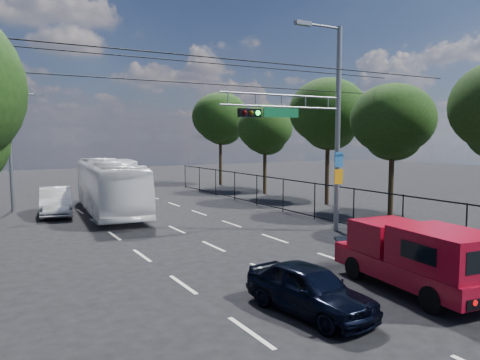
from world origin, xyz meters
TOP-DOWN VIEW (x-y plane):
  - ground at (0.00, 0.00)m, footprint 120.00×120.00m
  - lane_markings at (-0.00, 14.00)m, footprint 6.12×38.00m
  - signal_mast at (5.28, 7.99)m, footprint 6.43×0.39m
  - streetlight_left at (-6.33, 22.00)m, footprint 2.09×0.22m
  - utility_wires at (0.00, 8.83)m, footprint 22.00×5.04m
  - fence_right at (7.60, 12.17)m, footprint 0.06×34.03m
  - tree_right_b at (11.22, 9.02)m, footprint 4.50×4.50m
  - tree_right_c at (11.82, 15.02)m, footprint 5.10×5.10m
  - tree_right_d at (11.42, 22.02)m, footprint 4.32×4.32m
  - tree_right_e at (11.62, 30.02)m, footprint 5.28×5.28m
  - red_pickup at (2.62, 0.12)m, footprint 2.46×5.47m
  - navy_hatchback at (-1.11, 0.28)m, footprint 1.96×3.90m
  - white_bus at (-1.52, 18.62)m, footprint 3.69×11.49m
  - white_van at (-4.44, 19.35)m, footprint 2.27×4.97m

SIDE VIEW (x-z plane):
  - ground at x=0.00m, z-range 0.00..0.00m
  - lane_markings at x=0.00m, z-range 0.00..0.01m
  - navy_hatchback at x=-1.11m, z-range 0.00..1.28m
  - white_van at x=-4.44m, z-range 0.00..1.58m
  - fence_right at x=7.60m, z-range 0.03..2.03m
  - red_pickup at x=2.62m, z-range 0.07..2.04m
  - white_bus at x=-1.52m, z-range 0.00..3.15m
  - streetlight_left at x=-6.33m, z-range 0.40..7.48m
  - tree_right_d at x=11.42m, z-range 1.34..8.36m
  - tree_right_b at x=11.22m, z-range 1.40..8.71m
  - signal_mast at x=5.28m, z-range 0.49..9.99m
  - tree_right_c at x=11.82m, z-range 1.59..9.88m
  - tree_right_e at x=11.62m, z-range 1.65..10.23m
  - utility_wires at x=0.00m, z-range 6.86..7.60m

